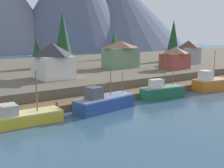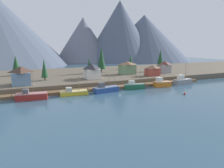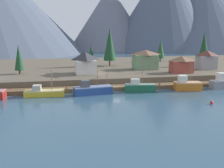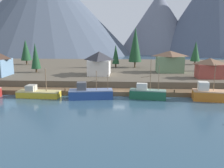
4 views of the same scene
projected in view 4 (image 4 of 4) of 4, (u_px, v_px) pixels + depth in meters
The scene contains 18 objects.
ground_plane at pixel (121, 82), 71.49m from camera, with size 400.00×400.00×1.00m, color #335166.
dock at pixel (119, 92), 53.67m from camera, with size 80.00×4.00×1.60m.
shoreline_bank at pixel (122, 70), 82.89m from camera, with size 400.00×56.00×2.50m, color brown.
mountain_west_peak at pixel (45, 9), 177.24m from camera, with size 130.99×130.99×66.78m, color #475160.
mountain_central_peak at pixel (158, 23), 190.05m from camera, with size 63.46×63.46×47.56m, color slate.
mountain_east_peak at pixel (214, 9), 175.05m from camera, with size 81.75×81.75×66.18m, color #4C566B.
fishing_boat_yellow at pixel (38, 93), 50.91m from camera, with size 9.24×3.32×6.27m.
fishing_boat_blue at pixel (90, 93), 49.72m from camera, with size 9.42×4.18×5.96m.
fishing_boat_green at pixel (147, 93), 49.54m from camera, with size 7.73×3.29×8.34m.
fishing_boat_orange at pixel (209, 94), 48.32m from camera, with size 7.09×4.13×7.45m.
house_red at pixel (210, 68), 59.55m from camera, with size 6.66×4.29×5.07m.
house_white at pixel (99, 63), 64.82m from camera, with size 6.09×7.34×6.41m.
house_green at pixel (170, 61), 69.34m from camera, with size 7.96×5.54×6.33m.
conifer_near_left at pixel (35, 56), 68.68m from camera, with size 2.75×2.75×8.61m.
conifer_mid_left at pixel (26, 50), 88.25m from camera, with size 3.94×3.94×9.33m.
conifer_mid_right at pixel (196, 51), 87.88m from camera, with size 3.53×3.53×8.68m.
conifer_back_left at pixel (116, 54), 80.73m from camera, with size 2.44×2.44×7.84m.
conifer_back_right at pixel (135, 45), 79.15m from camera, with size 4.39×4.39×13.47m.
Camera 4 is at (1.42, -50.27, 12.91)m, focal length 37.86 mm.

